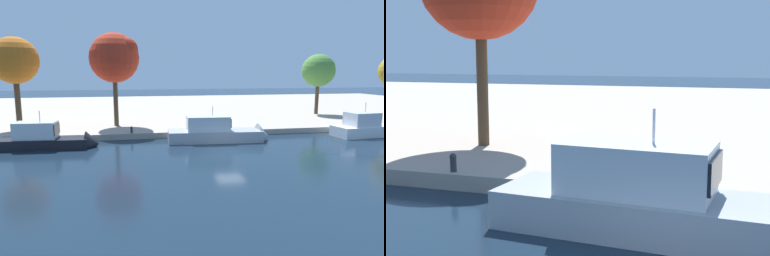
{
  "view_description": "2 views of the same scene",
  "coord_description": "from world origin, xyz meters",
  "views": [
    {
      "loc": [
        -8.95,
        -28.08,
        7.01
      ],
      "look_at": [
        -2.47,
        5.16,
        1.37
      ],
      "focal_mm": 31.61,
      "sensor_mm": 36.0,
      "label": 1
    },
    {
      "loc": [
        1.86,
        -9.3,
        5.05
      ],
      "look_at": [
        -3.87,
        8.71,
        2.36
      ],
      "focal_mm": 48.33,
      "sensor_mm": 36.0,
      "label": 2
    }
  ],
  "objects": [
    {
      "name": "motor_yacht_2",
      "position": [
        0.37,
        4.72,
        0.73
      ],
      "size": [
        10.67,
        3.71,
        4.59
      ],
      "rotation": [
        0.0,
        0.0,
        -0.09
      ],
      "color": "#9EA3A8",
      "rests_on": "ground_plane"
    },
    {
      "name": "mooring_bollard_1",
      "position": [
        -8.5,
        7.58,
        1.01
      ],
      "size": [
        0.27,
        0.27,
        0.72
      ],
      "color": "#2D2D33",
      "rests_on": "dock_promenade"
    },
    {
      "name": "dock_promenade",
      "position": [
        0.0,
        34.67,
        0.31
      ],
      "size": [
        120.0,
        55.0,
        0.62
      ],
      "primitive_type": "cube",
      "color": "#A39989",
      "rests_on": "ground_plane"
    }
  ]
}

